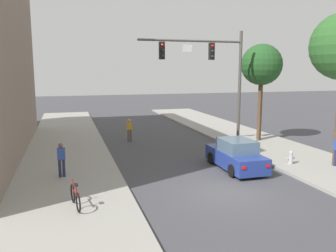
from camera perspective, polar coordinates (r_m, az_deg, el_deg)
name	(u,v)px	position (r m, az deg, el deg)	size (l,w,h in m)	color
ground_plane	(227,192)	(15.36, 9.59, -10.63)	(120.00, 120.00, 0.00)	#424247
sidewalk_left	(69,207)	(13.93, -15.90, -12.64)	(5.00, 60.00, 0.15)	#99968E
traffic_signal_mast	(212,67)	(22.72, 7.29, 9.57)	(6.91, 0.38, 7.50)	#514C47
car_lead_blue	(236,156)	(18.69, 11.03, -4.77)	(1.85, 4.25, 1.60)	navy
pedestrian_sidewalk_left_walker	(61,158)	(17.21, -17.04, -5.05)	(0.36, 0.22, 1.64)	#232847
pedestrian_crossing_road	(129,129)	(25.57, -6.32, -0.47)	(0.36, 0.22, 1.64)	brown
bicycle_leaning	(75,197)	(13.53, -14.91, -11.17)	(0.34, 1.76, 0.98)	black
fire_hydrant	(291,157)	(19.97, 19.44, -4.87)	(0.48, 0.24, 0.72)	#B2B2B7
street_tree_second	(262,65)	(25.86, 15.06, 9.55)	(2.90, 2.90, 6.84)	brown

